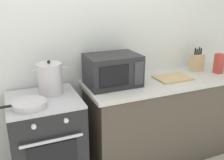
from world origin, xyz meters
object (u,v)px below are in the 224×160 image
Objects in this scene: stove at (48,145)px; stock_pot at (50,79)px; frying_pan at (29,104)px; pasta_box at (219,64)px; knife_block at (197,62)px; microwave at (113,70)px; cutting_board at (173,78)px.

stock_pot is at bearing 45.21° from stove.
stove is at bearing 46.28° from frying_pan.
pasta_box reaches higher than frying_pan.
microwave is at bearing -176.70° from knife_block.
knife_block is (1.08, 0.06, -0.05)m from microwave.
knife_block reaches higher than cutting_board.
stove is 0.61m from stock_pot.
stock_pot reaches higher than knife_block.
frying_pan is at bearing -177.05° from pasta_box.
pasta_box is (0.58, -0.03, 0.10)m from cutting_board.
microwave is 1.84× the size of knife_block.
cutting_board is at bearing 5.30° from frying_pan.
stove is 2.56× the size of cutting_board.
cutting_board is 0.59m from pasta_box.
stock_pot is 1.12× the size of knife_block.
knife_block is at bearing 4.61° from stove.
stove is 0.52m from frying_pan.
pasta_box is at bearing -3.62° from stock_pot.
stock_pot is 0.61× the size of microwave.
cutting_board is (1.32, 0.00, 0.47)m from stove.
stove is 1.84m from knife_block.
pasta_box is at bearing 2.95° from frying_pan.
microwave is 1.08m from knife_block.
stove is 1.84× the size of microwave.
stock_pot reaches higher than pasta_box.
microwave is at bearing 6.68° from stove.
knife_block is (1.75, 0.14, 0.56)m from stove.
stock_pot is at bearing 179.29° from microwave.
knife_block reaches higher than frying_pan.
microwave is (0.59, -0.01, 0.01)m from stock_pot.
frying_pan reaches higher than cutting_board.
microwave reaches higher than frying_pan.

